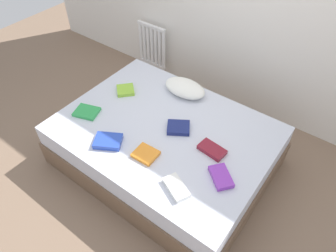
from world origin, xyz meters
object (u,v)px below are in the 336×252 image
(radiator, at_px, (152,46))
(textbook_white, at_px, (176,188))
(textbook_maroon, at_px, (212,150))
(textbook_navy, at_px, (178,128))
(textbook_orange, at_px, (146,154))
(bed, at_px, (165,145))
(textbook_purple, at_px, (221,177))
(textbook_lime, at_px, (125,90))
(textbook_green, at_px, (87,112))
(textbook_blue, at_px, (108,141))
(pillow, at_px, (185,88))

(radiator, bearing_deg, textbook_white, -46.41)
(textbook_maroon, height_order, textbook_navy, same)
(textbook_orange, bearing_deg, textbook_maroon, 38.67)
(bed, bearing_deg, textbook_white, -45.38)
(textbook_maroon, bearing_deg, textbook_purple, -38.85)
(textbook_lime, bearing_deg, bed, 26.96)
(textbook_green, xyz_separation_m, textbook_lime, (0.08, 0.48, 0.00))
(textbook_orange, distance_m, textbook_white, 0.43)
(bed, bearing_deg, radiator, 133.16)
(textbook_blue, distance_m, textbook_green, 0.48)
(textbook_orange, bearing_deg, radiator, 124.61)
(pillow, relative_size, textbook_purple, 2.01)
(textbook_blue, bearing_deg, textbook_purple, -15.02)
(textbook_white, xyz_separation_m, textbook_green, (-1.22, 0.19, -0.01))
(bed, bearing_deg, textbook_purple, -15.11)
(radiator, bearing_deg, textbook_blue, -63.07)
(radiator, bearing_deg, bed, -46.84)
(pillow, distance_m, textbook_orange, 0.93)
(pillow, height_order, textbook_green, pillow)
(pillow, distance_m, textbook_green, 1.02)
(radiator, height_order, textbook_maroon, radiator)
(radiator, bearing_deg, textbook_purple, -37.19)
(textbook_maroon, relative_size, textbook_blue, 0.99)
(bed, bearing_deg, pillow, 105.17)
(textbook_maroon, relative_size, textbook_white, 0.99)
(textbook_orange, xyz_separation_m, textbook_white, (0.41, -0.12, 0.00))
(bed, relative_size, textbook_blue, 8.46)
(textbook_blue, distance_m, textbook_navy, 0.65)
(textbook_navy, bearing_deg, bed, 174.10)
(textbook_orange, xyz_separation_m, textbook_lime, (-0.73, 0.55, 0.00))
(textbook_maroon, bearing_deg, textbook_white, -86.49)
(textbook_maroon, xyz_separation_m, textbook_navy, (-0.39, 0.05, 0.00))
(textbook_purple, bearing_deg, textbook_white, -88.43)
(textbook_lime, bearing_deg, textbook_navy, 33.30)
(textbook_maroon, height_order, textbook_purple, textbook_purple)
(textbook_maroon, height_order, textbook_white, textbook_white)
(textbook_lime, bearing_deg, textbook_blue, -17.31)
(textbook_maroon, height_order, textbook_lime, textbook_maroon)
(textbook_maroon, bearing_deg, textbook_green, -159.95)
(textbook_white, xyz_separation_m, textbook_purple, (0.23, 0.30, 0.00))
(textbook_lime, bearing_deg, radiator, 156.88)
(textbook_blue, bearing_deg, bed, 28.11)
(textbook_navy, xyz_separation_m, textbook_green, (-0.85, -0.36, -0.01))
(textbook_blue, relative_size, textbook_purple, 1.04)
(textbook_blue, xyz_separation_m, textbook_lime, (-0.37, 0.64, -0.01))
(radiator, height_order, textbook_green, radiator)
(textbook_maroon, distance_m, textbook_lime, 1.17)
(pillow, bearing_deg, textbook_purple, -40.54)
(pillow, bearing_deg, textbook_white, -58.58)
(textbook_white, xyz_separation_m, textbook_lime, (-1.14, 0.67, -0.00))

